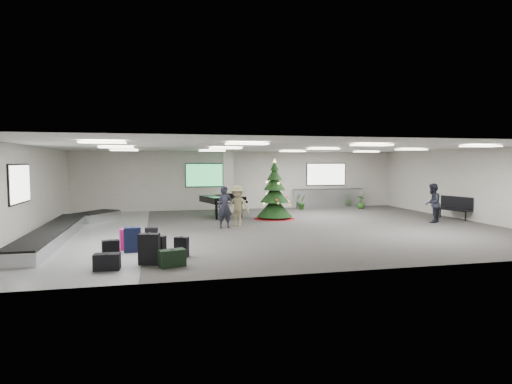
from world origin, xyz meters
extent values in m
plane|color=#363331|center=(0.00, 0.00, 0.00)|extent=(18.00, 18.00, 0.00)
cube|color=#A8A59A|center=(0.00, 7.00, 1.60)|extent=(18.00, 0.02, 3.20)
cube|color=#A8A59A|center=(0.00, -7.00, 1.60)|extent=(18.00, 0.02, 3.20)
cube|color=#A8A59A|center=(-9.00, 0.00, 1.60)|extent=(0.02, 14.00, 3.20)
cube|color=#A8A59A|center=(9.00, 0.00, 1.60)|extent=(0.02, 14.00, 3.20)
cube|color=silver|center=(0.00, 0.00, 3.20)|extent=(18.00, 14.00, 0.02)
cube|color=slate|center=(-7.00, 0.00, 0.00)|extent=(4.00, 14.00, 0.01)
cube|color=#ADA89E|center=(-1.00, 5.60, 1.60)|extent=(0.50, 0.50, 3.20)
cube|color=green|center=(-2.00, 6.95, 1.90)|extent=(2.20, 0.08, 1.30)
cube|color=white|center=(5.00, 6.95, 1.90)|extent=(2.40, 0.08, 1.30)
cube|color=white|center=(-8.95, -1.00, 1.90)|extent=(0.08, 2.10, 1.30)
cube|color=white|center=(-6.00, -4.00, 3.14)|extent=(1.20, 0.60, 0.04)
cube|color=white|center=(-6.00, 0.00, 3.14)|extent=(1.20, 0.60, 0.04)
cube|color=white|center=(-6.00, 4.00, 3.14)|extent=(1.20, 0.60, 0.04)
cube|color=white|center=(-2.00, -4.00, 3.14)|extent=(1.20, 0.60, 0.04)
cube|color=white|center=(-2.00, 0.00, 3.14)|extent=(1.20, 0.60, 0.04)
cube|color=white|center=(-2.00, 4.00, 3.14)|extent=(1.20, 0.60, 0.04)
cube|color=white|center=(2.00, -4.00, 3.14)|extent=(1.20, 0.60, 0.04)
cube|color=white|center=(2.00, 0.00, 3.14)|extent=(1.20, 0.60, 0.04)
cube|color=white|center=(2.00, 4.00, 3.14)|extent=(1.20, 0.60, 0.04)
cube|color=white|center=(6.00, -4.00, 3.14)|extent=(1.20, 0.60, 0.04)
cube|color=white|center=(6.00, 0.00, 3.14)|extent=(1.20, 0.60, 0.04)
cube|color=white|center=(6.00, 4.00, 3.14)|extent=(1.20, 0.60, 0.04)
cube|color=silver|center=(-8.00, -1.00, 0.19)|extent=(1.00, 8.00, 0.38)
cube|color=black|center=(-8.00, -1.00, 0.40)|extent=(0.95, 7.90, 0.05)
cube|color=silver|center=(-7.20, 3.60, 0.19)|extent=(1.97, 2.21, 0.38)
cube|color=black|center=(-7.20, 3.60, 0.40)|extent=(1.87, 2.10, 0.05)
cube|color=silver|center=(5.00, 6.65, 0.53)|extent=(4.00, 0.60, 1.05)
cube|color=#2E2E30|center=(5.00, 6.65, 1.06)|extent=(4.05, 0.65, 0.04)
cube|color=black|center=(-4.80, -5.22, 0.40)|extent=(0.56, 0.40, 0.79)
cube|color=black|center=(-4.80, -5.22, 0.80)|extent=(0.07, 0.17, 0.02)
cube|color=black|center=(-4.60, -4.80, 0.33)|extent=(0.48, 0.41, 0.66)
cube|color=black|center=(-4.60, -4.80, 0.67)|extent=(0.09, 0.13, 0.02)
cube|color=#D61C72|center=(-5.48, -3.20, 0.32)|extent=(0.44, 0.31, 0.63)
cube|color=black|center=(-5.48, -3.20, 0.64)|extent=(0.05, 0.14, 0.02)
cube|color=black|center=(-4.78, -2.78, 0.29)|extent=(0.40, 0.23, 0.58)
cube|color=black|center=(-4.78, -2.78, 0.59)|extent=(0.04, 0.13, 0.02)
cube|color=black|center=(-5.30, -3.58, 0.36)|extent=(0.49, 0.31, 0.73)
cube|color=black|center=(-5.30, -3.58, 0.74)|extent=(0.04, 0.17, 0.02)
cube|color=black|center=(-5.76, -4.99, 0.31)|extent=(0.45, 0.31, 0.62)
cube|color=black|center=(-5.76, -4.99, 0.63)|extent=(0.06, 0.14, 0.02)
cube|color=black|center=(-4.24, -5.58, 0.21)|extent=(0.71, 0.48, 0.43)
cube|color=black|center=(-4.24, -5.58, 0.44)|extent=(0.08, 0.19, 0.02)
cube|color=black|center=(-3.95, -4.48, 0.27)|extent=(0.42, 0.34, 0.54)
cube|color=black|center=(-3.95, -4.48, 0.55)|extent=(0.08, 0.12, 0.02)
cube|color=black|center=(-5.79, -5.57, 0.20)|extent=(0.63, 0.37, 0.40)
cube|color=black|center=(-5.79, -5.57, 0.41)|extent=(0.04, 0.20, 0.02)
cone|color=maroon|center=(0.68, 2.60, 0.06)|extent=(1.94, 1.94, 0.12)
cylinder|color=#3F2819|center=(0.68, 2.60, 0.26)|extent=(0.12, 0.12, 0.51)
cone|color=black|center=(0.68, 2.60, 0.56)|extent=(1.64, 1.64, 0.92)
cone|color=black|center=(0.68, 2.60, 1.18)|extent=(1.33, 1.33, 0.82)
cone|color=black|center=(0.68, 2.60, 1.69)|extent=(1.02, 1.02, 0.72)
cone|color=black|center=(0.68, 2.60, 2.10)|extent=(0.72, 0.72, 0.61)
cone|color=black|center=(0.68, 2.60, 2.45)|extent=(0.41, 0.41, 0.46)
cone|color=#FFE566|center=(0.68, 2.60, 2.68)|extent=(0.16, 0.16, 0.18)
cube|color=black|center=(-1.57, 3.70, 0.86)|extent=(2.07, 2.21, 0.29)
cube|color=black|center=(-1.29, 2.75, 0.77)|extent=(1.54, 0.73, 0.10)
cube|color=white|center=(-1.29, 2.72, 0.84)|extent=(1.34, 0.52, 0.02)
cube|color=black|center=(-1.37, 3.00, 1.06)|extent=(0.71, 0.24, 0.23)
cylinder|color=black|center=(-1.97, 2.82, 0.35)|extent=(0.10, 0.10, 0.71)
cylinder|color=black|center=(-0.77, 3.17, 0.35)|extent=(0.10, 0.10, 0.71)
cylinder|color=black|center=(-1.78, 4.40, 0.35)|extent=(0.10, 0.10, 0.71)
cube|color=black|center=(8.50, 0.48, 0.46)|extent=(0.96, 1.74, 0.07)
cylinder|color=black|center=(8.50, -0.18, 0.22)|extent=(0.07, 0.07, 0.44)
cylinder|color=black|center=(8.50, 1.14, 0.22)|extent=(0.07, 0.07, 0.44)
cube|color=black|center=(8.75, 0.48, 0.77)|extent=(0.48, 1.61, 0.55)
imported|color=black|center=(-1.98, 0.32, 0.83)|extent=(0.65, 0.47, 1.66)
imported|color=#867C53|center=(-1.40, 0.76, 0.83)|extent=(1.24, 1.07, 1.66)
imported|color=black|center=(6.96, -0.20, 0.85)|extent=(1.04, 1.02, 1.69)
imported|color=#1B4114|center=(3.16, 5.90, 0.40)|extent=(0.57, 0.57, 0.81)
imported|color=#1B4114|center=(6.52, 5.56, 0.38)|extent=(0.53, 0.53, 0.77)
camera|label=1|loc=(-4.58, -16.30, 2.60)|focal=30.00mm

